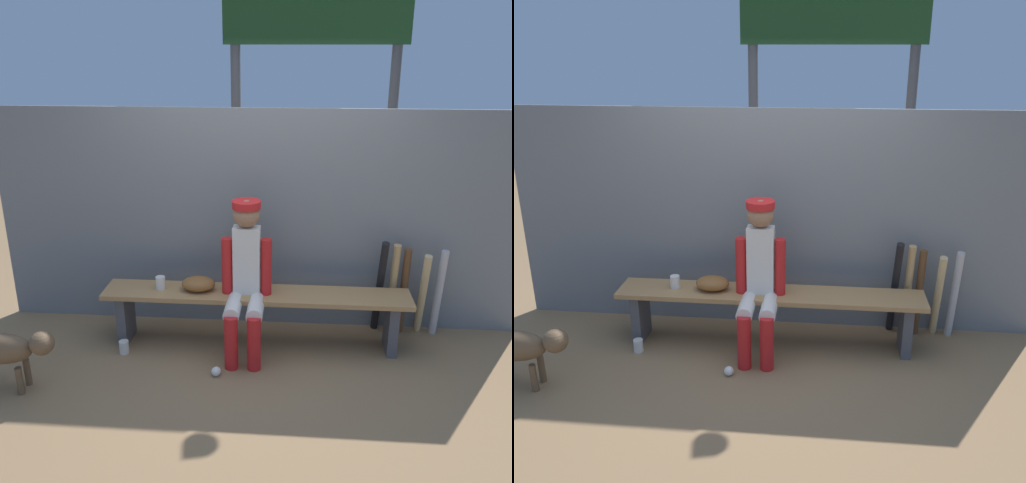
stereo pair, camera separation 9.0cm
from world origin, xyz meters
The scene contains 15 objects.
ground_plane centered at (0.00, 0.00, 0.00)m, with size 30.00×30.00×0.00m, color olive.
chainlink_fence centered at (0.00, 0.43, 0.97)m, with size 4.66×0.03×1.95m, color slate.
dugout_bench centered at (0.00, 0.00, 0.38)m, with size 2.56×0.36×0.49m.
player_seated centered at (-0.08, -0.11, 0.70)m, with size 0.41×0.55×1.28m.
baseball_glove centered at (-0.48, 0.00, 0.55)m, with size 0.28×0.20×0.12m, color brown.
bat_aluminum_black centered at (1.05, 0.27, 0.45)m, with size 0.06×0.06×0.91m, color black.
bat_wood_tan centered at (1.17, 0.28, 0.43)m, with size 0.06×0.06×0.86m, color tan.
bat_wood_dark centered at (1.27, 0.30, 0.41)m, with size 0.06×0.06×0.81m, color brown.
bat_wood_natural centered at (1.42, 0.27, 0.40)m, with size 0.06×0.06×0.80m, color tan.
bat_aluminum_silver centered at (1.56, 0.29, 0.41)m, with size 0.06×0.06×0.81m, color #B7B7BC.
baseball centered at (-0.27, -0.50, 0.04)m, with size 0.07×0.07×0.07m, color white.
cup_on_ground centered at (-1.09, -0.23, 0.06)m, with size 0.08×0.08×0.11m, color silver.
cup_on_bench centered at (-0.81, 0.01, 0.55)m, with size 0.08×0.08×0.11m, color silver.
scoreboard centered at (0.51, 1.62, 2.55)m, with size 2.10×0.27×3.65m.
dog centered at (-1.78, -0.79, 0.34)m, with size 0.84×0.20×0.49m.
Camera 2 is at (0.43, -4.14, 2.44)m, focal length 38.59 mm.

